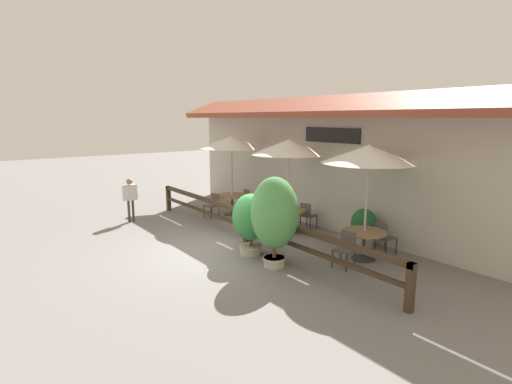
{
  "coord_description": "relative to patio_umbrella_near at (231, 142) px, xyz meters",
  "views": [
    {
      "loc": [
        8.88,
        -5.31,
        3.52
      ],
      "look_at": [
        -0.23,
        1.56,
        1.4
      ],
      "focal_mm": 28.0,
      "sensor_mm": 36.0,
      "label": 1
    }
  ],
  "objects": [
    {
      "name": "chair_middle_streetside",
      "position": [
        3.06,
        -0.8,
        -2.18
      ],
      "size": [
        0.46,
        0.46,
        0.85
      ],
      "rotation": [
        0.0,
        0.0,
        0.11
      ],
      "color": "#514C47",
      "rests_on": "ground"
    },
    {
      "name": "patio_umbrella_near",
      "position": [
        0.0,
        0.0,
        0.0
      ],
      "size": [
        2.27,
        2.27,
        2.92
      ],
      "color": "#B7B2A8",
      "rests_on": "ground"
    },
    {
      "name": "chair_near_streetside",
      "position": [
        -0.08,
        -0.79,
        -2.18
      ],
      "size": [
        0.49,
        0.49,
        0.85
      ],
      "rotation": [
        0.0,
        0.0,
        0.19
      ],
      "color": "#514C47",
      "rests_on": "ground"
    },
    {
      "name": "pedestrian",
      "position": [
        -1.21,
        -3.36,
        -1.69
      ],
      "size": [
        0.2,
        0.53,
        1.5
      ],
      "rotation": [
        0.0,
        0.0,
        -1.55
      ],
      "color": "#42382D",
      "rests_on": "ground"
    },
    {
      "name": "patio_umbrella_far",
      "position": [
        5.99,
        -0.02,
        0.0
      ],
      "size": [
        2.27,
        2.27,
        2.92
      ],
      "color": "#B7B2A8",
      "rests_on": "ground"
    },
    {
      "name": "patio_umbrella_middle",
      "position": [
        3.06,
        0.02,
        0.0
      ],
      "size": [
        2.27,
        2.27,
        2.92
      ],
      "color": "#B7B2A8",
      "rests_on": "ground"
    },
    {
      "name": "patio_railing",
      "position": [
        3.15,
        -1.61,
        -1.96
      ],
      "size": [
        10.4,
        0.14,
        0.95
      ],
      "color": "#3D2D1E",
      "rests_on": "ground"
    },
    {
      "name": "potted_plant_tall_tropical",
      "position": [
        5.0,
        -2.12,
        -1.38
      ],
      "size": [
        1.21,
        1.09,
        2.18
      ],
      "color": "#B7AD99",
      "rests_on": "ground"
    },
    {
      "name": "dining_table_far",
      "position": [
        5.99,
        -0.02,
        -2.06
      ],
      "size": [
        1.09,
        1.09,
        0.74
      ],
      "color": "olive",
      "rests_on": "ground"
    },
    {
      "name": "ground_plane",
      "position": [
        3.15,
        -2.66,
        -2.66
      ],
      "size": [
        60.0,
        60.0,
        0.0
      ],
      "primitive_type": "plane",
      "color": "slate"
    },
    {
      "name": "chair_far_streetside",
      "position": [
        6.04,
        -0.78,
        -2.18
      ],
      "size": [
        0.49,
        0.49,
        0.85
      ],
      "rotation": [
        0.0,
        0.0,
        0.18
      ],
      "color": "#514C47",
      "rests_on": "ground"
    },
    {
      "name": "chair_near_wallside",
      "position": [
        0.01,
        0.79,
        -2.18
      ],
      "size": [
        0.45,
        0.45,
        0.85
      ],
      "rotation": [
        0.0,
        0.0,
        3.06
      ],
      "color": "#514C47",
      "rests_on": "ground"
    },
    {
      "name": "building_facade",
      "position": [
        3.15,
        1.44,
        -0.49
      ],
      "size": [
        14.28,
        1.49,
        4.23
      ],
      "color": "#BCB7A8",
      "rests_on": "ground"
    },
    {
      "name": "potted_plant_broad_leaf",
      "position": [
        3.96,
        -2.05,
        -1.72
      ],
      "size": [
        1.03,
        0.93,
        1.61
      ],
      "color": "#B7AD99",
      "rests_on": "ground"
    },
    {
      "name": "potted_plant_small_flowering",
      "position": [
        5.26,
        0.89,
        -2.12
      ],
      "size": [
        0.73,
        0.65,
        1.05
      ],
      "color": "#B7AD99",
      "rests_on": "ground"
    },
    {
      "name": "dining_table_middle",
      "position": [
        3.06,
        0.02,
        -2.06
      ],
      "size": [
        1.09,
        1.09,
        0.74
      ],
      "color": "olive",
      "rests_on": "ground"
    },
    {
      "name": "dining_table_near",
      "position": [
        -0.0,
        0.0,
        -2.06
      ],
      "size": [
        1.09,
        1.09,
        0.74
      ],
      "color": "olive",
      "rests_on": "ground"
    },
    {
      "name": "chair_far_wallside",
      "position": [
        6.05,
        0.75,
        -2.18
      ],
      "size": [
        0.47,
        0.47,
        0.85
      ],
      "rotation": [
        0.0,
        0.0,
        3.02
      ],
      "color": "#514C47",
      "rests_on": "ground"
    },
    {
      "name": "chair_middle_wallside",
      "position": [
        3.1,
        0.84,
        -2.18
      ],
      "size": [
        0.5,
        0.5,
        0.85
      ],
      "rotation": [
        0.0,
        0.0,
        3.35
      ],
      "color": "#514C47",
      "rests_on": "ground"
    }
  ]
}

